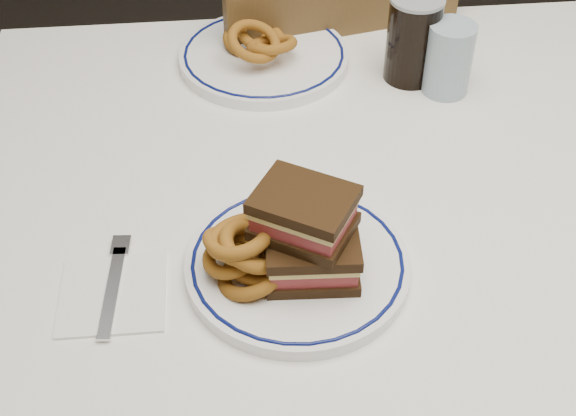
{
  "coord_description": "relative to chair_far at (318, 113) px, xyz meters",
  "views": [
    {
      "loc": [
        -0.25,
        -0.86,
        1.48
      ],
      "look_at": [
        -0.18,
        -0.17,
        0.83
      ],
      "focal_mm": 50.0,
      "sensor_mm": 36.0,
      "label": 1
    }
  ],
  "objects": [
    {
      "name": "beer_mug",
      "position": [
        0.11,
        -0.26,
        0.33
      ],
      "size": [
        0.12,
        0.08,
        0.14
      ],
      "color": "black",
      "rests_on": "dining_table"
    },
    {
      "name": "ketchup_ramekin",
      "position": [
        -0.12,
        -0.57,
        0.29
      ],
      "size": [
        0.06,
        0.06,
        0.03
      ],
      "color": "white",
      "rests_on": "main_plate"
    },
    {
      "name": "dining_table",
      "position": [
        0.06,
        -0.48,
        0.15
      ],
      "size": [
        1.27,
        0.87,
        0.75
      ],
      "color": "white",
      "rests_on": "floor"
    },
    {
      "name": "water_glass",
      "position": [
        0.16,
        -0.31,
        0.31
      ],
      "size": [
        0.07,
        0.07,
        0.11
      ],
      "primitive_type": "cylinder",
      "color": "#90A7BA",
      "rests_on": "dining_table"
    },
    {
      "name": "napkin_fork",
      "position": [
        -0.34,
        -0.69,
        0.26
      ],
      "size": [
        0.13,
        0.17,
        0.01
      ],
      "color": "white",
      "rests_on": "dining_table"
    },
    {
      "name": "far_plate",
      "position": [
        -0.12,
        -0.2,
        0.27
      ],
      "size": [
        0.28,
        0.28,
        0.02
      ],
      "color": "white",
      "rests_on": "dining_table"
    },
    {
      "name": "main_plate",
      "position": [
        -0.12,
        -0.67,
        0.27
      ],
      "size": [
        0.27,
        0.27,
        0.02
      ],
      "color": "white",
      "rests_on": "dining_table"
    },
    {
      "name": "onion_rings_main",
      "position": [
        -0.18,
        -0.68,
        0.31
      ],
      "size": [
        0.11,
        0.11,
        0.1
      ],
      "color": "brown",
      "rests_on": "main_plate"
    },
    {
      "name": "onion_rings_far",
      "position": [
        -0.13,
        -0.2,
        0.3
      ],
      "size": [
        0.12,
        0.14,
        0.09
      ],
      "color": "brown",
      "rests_on": "far_plate"
    },
    {
      "name": "chair_far",
      "position": [
        0.0,
        0.0,
        0.0
      ],
      "size": [
        0.5,
        0.5,
        0.91
      ],
      "color": "#473016",
      "rests_on": "floor"
    },
    {
      "name": "reuben_sandwich",
      "position": [
        -0.11,
        -0.68,
        0.33
      ],
      "size": [
        0.14,
        0.13,
        0.11
      ],
      "color": "black",
      "rests_on": "main_plate"
    }
  ]
}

